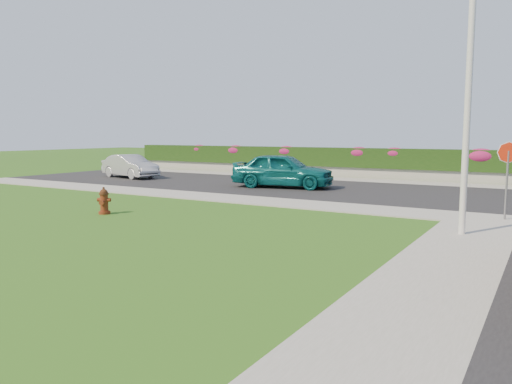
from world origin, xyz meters
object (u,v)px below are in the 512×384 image
Objects in this scene: stop_sign at (508,163)px; utility_pole at (468,98)px; sedan_teal at (283,170)px; fire_hydrant at (104,201)px; sedan_silver at (130,166)px.

utility_pole is at bearing -103.63° from stop_sign.
sedan_teal is 10.58m from stop_sign.
utility_pole is 2.93× the size of stop_sign.
utility_pole is at bearing -11.37° from fire_hydrant.
fire_hydrant is at bearing -154.42° from stop_sign.
sedan_teal reaches higher than sedan_silver.
sedan_silver is 20.28m from utility_pole.
utility_pole reaches higher than sedan_teal.
sedan_teal is at bearing 140.55° from utility_pole.
stop_sign is at bearing -125.08° from sedan_teal.
sedan_teal is 1.19× the size of sedan_silver.
fire_hydrant is at bearing -126.41° from sedan_silver.
sedan_silver is at bearing 78.72° from sedan_teal.
stop_sign is at bearing -90.83° from sedan_silver.
sedan_silver is at bearing 107.83° from fire_hydrant.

